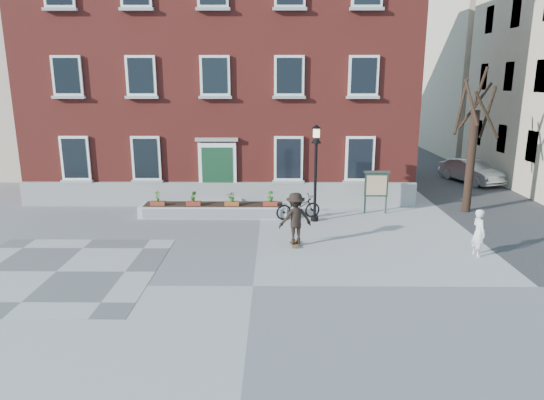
{
  "coord_description": "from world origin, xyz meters",
  "views": [
    {
      "loc": [
        0.63,
        -12.62,
        5.64
      ],
      "look_at": [
        0.5,
        4.0,
        1.5
      ],
      "focal_mm": 32.0,
      "sensor_mm": 36.0,
      "label": 1
    }
  ],
  "objects_px": {
    "notice_board": "(376,185)",
    "skateboarder": "(295,218)",
    "lamp_post": "(316,160)",
    "bystander": "(479,233)",
    "bicycle": "(298,207)",
    "parked_car": "(471,171)"
  },
  "relations": [
    {
      "from": "skateboarder",
      "to": "parked_car",
      "type": "bearing_deg",
      "value": 46.16
    },
    {
      "from": "skateboarder",
      "to": "bystander",
      "type": "bearing_deg",
      "value": -9.3
    },
    {
      "from": "parked_car",
      "to": "skateboarder",
      "type": "bearing_deg",
      "value": -153.1
    },
    {
      "from": "bystander",
      "to": "skateboarder",
      "type": "distance_m",
      "value": 6.03
    },
    {
      "from": "lamp_post",
      "to": "skateboarder",
      "type": "height_order",
      "value": "lamp_post"
    },
    {
      "from": "bystander",
      "to": "lamp_post",
      "type": "distance_m",
      "value": 6.67
    },
    {
      "from": "parked_car",
      "to": "skateboarder",
      "type": "distance_m",
      "value": 14.83
    },
    {
      "from": "notice_board",
      "to": "skateboarder",
      "type": "height_order",
      "value": "skateboarder"
    },
    {
      "from": "notice_board",
      "to": "lamp_post",
      "type": "bearing_deg",
      "value": -156.7
    },
    {
      "from": "lamp_post",
      "to": "skateboarder",
      "type": "relative_size",
      "value": 2.08
    },
    {
      "from": "lamp_post",
      "to": "skateboarder",
      "type": "bearing_deg",
      "value": -106.77
    },
    {
      "from": "bicycle",
      "to": "lamp_post",
      "type": "bearing_deg",
      "value": -132.12
    },
    {
      "from": "parked_car",
      "to": "notice_board",
      "type": "relative_size",
      "value": 2.12
    },
    {
      "from": "bicycle",
      "to": "parked_car",
      "type": "xyz_separation_m",
      "value": [
        10.02,
        7.35,
        0.15
      ]
    },
    {
      "from": "bicycle",
      "to": "bystander",
      "type": "distance_m",
      "value": 7.15
    },
    {
      "from": "bystander",
      "to": "notice_board",
      "type": "xyz_separation_m",
      "value": [
        -2.32,
        5.18,
        0.47
      ]
    },
    {
      "from": "bicycle",
      "to": "notice_board",
      "type": "bearing_deg",
      "value": -93.27
    },
    {
      "from": "skateboarder",
      "to": "lamp_post",
      "type": "bearing_deg",
      "value": 73.23
    },
    {
      "from": "bicycle",
      "to": "parked_car",
      "type": "relative_size",
      "value": 0.48
    },
    {
      "from": "lamp_post",
      "to": "bystander",
      "type": "bearing_deg",
      "value": -38.57
    },
    {
      "from": "bicycle",
      "to": "notice_board",
      "type": "xyz_separation_m",
      "value": [
        3.38,
        0.87,
        0.76
      ]
    },
    {
      "from": "bicycle",
      "to": "skateboarder",
      "type": "xyz_separation_m",
      "value": [
        -0.25,
        -3.34,
        0.47
      ]
    }
  ]
}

